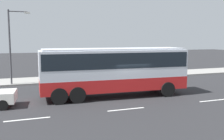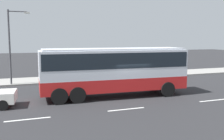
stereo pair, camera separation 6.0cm
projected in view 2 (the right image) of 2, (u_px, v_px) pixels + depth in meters
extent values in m
plane|color=#28282B|center=(128.00, 96.00, 19.67)|extent=(120.00, 120.00, 0.00)
cube|color=gray|center=(93.00, 78.00, 28.30)|extent=(80.00, 4.00, 0.15)
cube|color=white|center=(28.00, 119.00, 14.15)|extent=(2.40, 0.16, 0.01)
cube|color=white|center=(126.00, 109.00, 16.13)|extent=(2.40, 0.16, 0.01)
cube|color=white|center=(214.00, 100.00, 18.43)|extent=(2.40, 0.16, 0.01)
cube|color=red|center=(114.00, 83.00, 19.52)|extent=(10.81, 3.12, 0.92)
cube|color=silver|center=(114.00, 64.00, 19.34)|extent=(10.81, 3.12, 1.98)
cube|color=black|center=(114.00, 60.00, 19.30)|extent=(10.60, 3.14, 1.09)
cube|color=black|center=(178.00, 60.00, 20.87)|extent=(0.25, 2.33, 1.59)
cube|color=silver|center=(114.00, 49.00, 19.21)|extent=(10.38, 2.95, 0.12)
cylinder|color=black|center=(153.00, 84.00, 21.82)|extent=(1.12, 0.36, 1.10)
cylinder|color=black|center=(167.00, 89.00, 19.51)|extent=(1.12, 0.36, 1.10)
cylinder|color=black|center=(72.00, 88.00, 19.86)|extent=(1.12, 0.36, 1.10)
cylinder|color=black|center=(78.00, 95.00, 17.56)|extent=(1.12, 0.36, 1.10)
cylinder|color=black|center=(56.00, 89.00, 19.51)|extent=(1.12, 0.36, 1.10)
cylinder|color=black|center=(59.00, 96.00, 17.21)|extent=(1.12, 0.36, 1.10)
cylinder|color=black|center=(7.00, 99.00, 17.55)|extent=(0.66, 0.28, 0.64)
cylinder|color=black|center=(3.00, 105.00, 15.83)|extent=(0.66, 0.28, 0.64)
cylinder|color=brown|center=(71.00, 74.00, 27.31)|extent=(0.14, 0.14, 0.84)
cylinder|color=brown|center=(72.00, 74.00, 27.42)|extent=(0.14, 0.14, 0.84)
cylinder|color=beige|center=(71.00, 67.00, 27.27)|extent=(0.32, 0.32, 0.63)
sphere|color=tan|center=(71.00, 63.00, 27.22)|extent=(0.23, 0.23, 0.23)
cylinder|color=#47474C|center=(10.00, 47.00, 23.56)|extent=(0.16, 0.16, 6.65)
cylinder|color=#47474C|center=(18.00, 11.00, 23.44)|extent=(1.60, 0.10, 0.10)
cube|color=silver|center=(27.00, 13.00, 23.73)|extent=(0.50, 0.24, 0.16)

